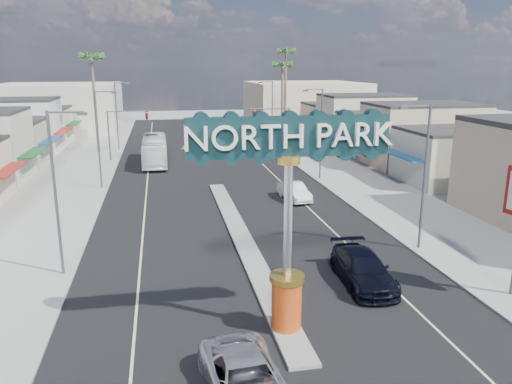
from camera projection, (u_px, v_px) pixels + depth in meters
name	position (u px, v px, depth m)	size (l,w,h in m)	color
ground	(215.00, 184.00, 48.41)	(160.00, 160.00, 0.00)	gray
road	(215.00, 184.00, 48.41)	(20.00, 120.00, 0.01)	black
median_island	(242.00, 238.00, 33.18)	(1.30, 30.00, 0.16)	gray
sidewalk_left	(64.00, 190.00, 45.84)	(8.00, 120.00, 0.12)	gray
sidewalk_right	(351.00, 177.00, 50.96)	(8.00, 120.00, 0.12)	gray
storefront_row_right	(388.00, 130.00, 64.42)	(12.00, 42.00, 6.00)	#B7B29E
backdrop_far_left	(59.00, 108.00, 86.19)	(20.00, 20.00, 8.00)	#B7B29E
backdrop_far_right	(304.00, 104.00, 94.24)	(20.00, 20.00, 8.00)	beige
gateway_sign	(288.00, 200.00, 20.29)	(8.20, 1.50, 9.15)	red
traffic_signal_left	(124.00, 125.00, 58.98)	(5.09, 0.45, 6.00)	#47474C
traffic_signal_right	(275.00, 122.00, 62.34)	(5.09, 0.45, 6.00)	#47474C
streetlight_l_near	(58.00, 186.00, 26.22)	(2.03, 0.22, 9.00)	#47474C
streetlight_l_mid	(100.00, 135.00, 45.24)	(2.03, 0.22, 9.00)	#47474C
streetlight_l_far	(118.00, 112.00, 66.17)	(2.03, 0.22, 9.00)	#47474C
streetlight_r_near	(423.00, 170.00, 30.04)	(2.03, 0.22, 9.00)	#47474C
streetlight_r_mid	(320.00, 129.00, 49.06)	(2.03, 0.22, 9.00)	#47474C
streetlight_r_far	(271.00, 110.00, 69.99)	(2.03, 0.22, 9.00)	#47474C
palm_left_far	(92.00, 62.00, 62.20)	(2.60, 2.60, 13.10)	brown
palm_right_mid	(283.00, 69.00, 72.88)	(2.60, 2.60, 12.10)	brown
palm_right_far	(286.00, 57.00, 78.51)	(2.60, 2.60, 14.10)	brown
suv_left	(246.00, 381.00, 17.03)	(2.56, 5.56, 1.55)	#BCBBC1
suv_right	(363.00, 269.00, 26.21)	(2.35, 5.77, 1.68)	black
car_parked_right	(294.00, 191.00, 42.50)	(1.58, 4.54, 1.50)	silver
city_bus	(155.00, 150.00, 57.87)	(2.66, 11.37, 3.17)	white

